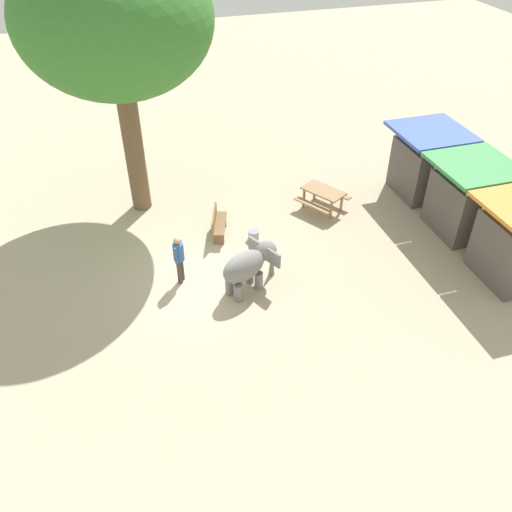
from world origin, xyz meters
name	(u,v)px	position (x,y,z in m)	size (l,w,h in m)	color
ground_plane	(205,275)	(0.00, 0.00, 0.00)	(60.00, 60.00, 0.00)	#BAA88C
elephant	(249,265)	(0.94, 1.14, 0.87)	(1.60, 1.92, 1.36)	slate
person_handler	(179,256)	(0.05, -0.74, 0.95)	(0.45, 0.32, 1.62)	#3F3833
shade_tree_main	(114,20)	(-4.54, -1.34, 6.43)	(6.42, 5.88, 8.75)	brown
wooden_bench	(218,223)	(-1.99, 0.89, 0.47)	(1.46, 0.81, 0.88)	brown
picnic_table_near	(323,195)	(-2.48, 4.89, 0.59)	(2.05, 2.04, 0.78)	#9E7A51
market_stall_blue	(425,165)	(-2.50, 8.89, 1.14)	(2.50, 2.50, 2.52)	#59514C
market_stall_green	(466,201)	(0.10, 8.89, 1.14)	(2.50, 2.50, 2.52)	#59514C
feed_bucket	(254,235)	(-1.40, 1.97, 0.16)	(0.36, 0.36, 0.32)	gray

